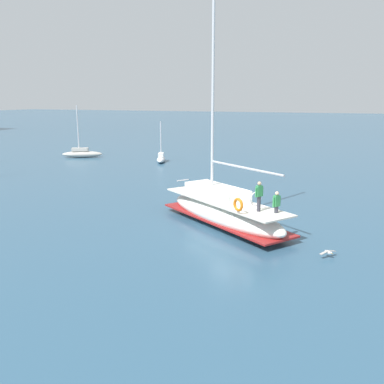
% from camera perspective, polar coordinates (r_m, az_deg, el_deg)
% --- Properties ---
extents(ground_plane, '(400.00, 400.00, 0.00)m').
position_cam_1_polar(ground_plane, '(23.81, 6.19, -5.13)').
color(ground_plane, '#2D516B').
extents(main_sailboat, '(7.32, 9.32, 13.27)m').
position_cam_1_polar(main_sailboat, '(24.45, 4.24, -2.39)').
color(main_sailboat, white).
rests_on(main_sailboat, ground).
extents(moored_catamaran, '(3.22, 4.90, 6.35)m').
position_cam_1_polar(moored_catamaran, '(54.28, -14.64, 5.09)').
color(moored_catamaran, '#B7B2A8').
rests_on(moored_catamaran, ground).
extents(moored_cutter_right, '(3.90, 2.35, 4.60)m').
position_cam_1_polar(moored_cutter_right, '(48.91, -4.21, 4.57)').
color(moored_cutter_right, silver).
rests_on(moored_cutter_right, ground).
extents(seagull, '(0.81, 0.69, 0.16)m').
position_cam_1_polar(seagull, '(20.63, 17.92, -7.74)').
color(seagull, silver).
rests_on(seagull, ground).
extents(mooring_buoy, '(0.70, 0.70, 0.95)m').
position_cam_1_polar(mooring_buoy, '(31.52, 6.21, -0.33)').
color(mooring_buoy, yellow).
rests_on(mooring_buoy, ground).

